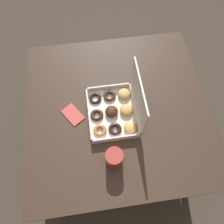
% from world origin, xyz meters
% --- Properties ---
extents(ground_plane, '(8.00, 8.00, 0.00)m').
position_xyz_m(ground_plane, '(0.00, 0.00, 0.00)').
color(ground_plane, '#42382D').
extents(dining_table, '(1.02, 1.02, 0.71)m').
position_xyz_m(dining_table, '(0.00, 0.00, 0.62)').
color(dining_table, '#38281E').
rests_on(dining_table, ground_plane).
extents(donut_box, '(0.32, 0.27, 0.27)m').
position_xyz_m(donut_box, '(0.03, 0.00, 0.75)').
color(donut_box, silver).
rests_on(donut_box, dining_table).
extents(coffee_mug, '(0.09, 0.09, 0.11)m').
position_xyz_m(coffee_mug, '(0.29, -0.06, 0.76)').
color(coffee_mug, '#A3382D').
rests_on(coffee_mug, dining_table).
extents(paper_napkin, '(0.15, 0.13, 0.01)m').
position_xyz_m(paper_napkin, '(0.01, -0.25, 0.71)').
color(paper_napkin, '#CC4C47').
rests_on(paper_napkin, dining_table).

